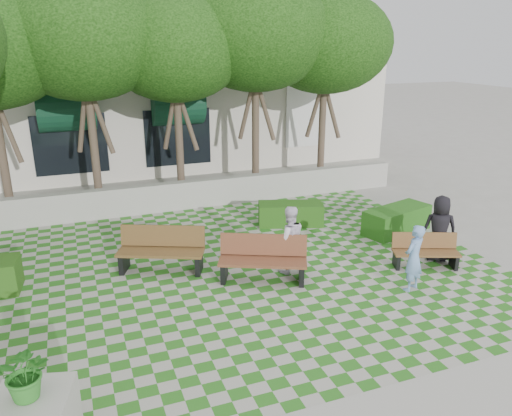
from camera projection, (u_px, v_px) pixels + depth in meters
name	position (u px, v px, depth m)	size (l,w,h in m)	color
ground	(259.00, 291.00, 10.99)	(90.00, 90.00, 0.00)	gray
lawn	(244.00, 272.00, 11.87)	(12.00, 12.00, 0.00)	#2B721E
retaining_wall	(191.00, 194.00, 16.33)	(15.00, 0.36, 0.90)	#9E9B93
bench_east	(425.00, 251.00, 12.06)	(1.64, 1.06, 0.82)	brown
bench_mid	(263.00, 260.00, 11.35)	(2.08, 1.43, 1.04)	brown
bench_west	(162.00, 250.00, 11.83)	(2.12, 1.42, 1.06)	brown
hedge_east	(397.00, 220.00, 14.25)	(2.08, 0.83, 0.73)	#1D5015
hedge_midright	(291.00, 214.00, 14.85)	(1.89, 0.76, 0.66)	#1F4C14
planter_front	(33.00, 414.00, 6.42)	(1.16, 1.16, 1.69)	#9E9B93
person_blue	(414.00, 258.00, 10.82)	(0.55, 0.36, 1.52)	#749BD4
person_dark	(439.00, 229.00, 12.29)	(0.82, 0.53, 1.67)	black
person_white	(289.00, 240.00, 11.65)	(0.80, 0.62, 1.64)	white
tree_row	(121.00, 43.00, 13.97)	(17.70, 13.40, 7.41)	#47382B
building	(168.00, 102.00, 22.96)	(18.00, 8.92, 5.15)	beige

